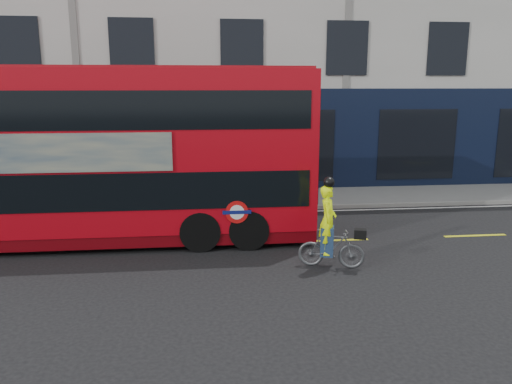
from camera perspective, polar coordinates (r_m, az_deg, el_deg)
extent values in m
plane|color=black|center=(12.70, -26.59, -8.21)|extent=(120.00, 120.00, 0.00)
cube|color=gray|center=(18.65, -19.84, -1.21)|extent=(60.00, 3.00, 0.12)
cube|color=gray|center=(17.24, -20.98, -2.34)|extent=(60.00, 0.12, 0.13)
cube|color=beige|center=(24.78, -17.51, 19.41)|extent=(50.00, 10.00, 15.00)
cube|color=black|center=(19.75, -19.26, 5.26)|extent=(50.00, 0.08, 4.00)
cube|color=silver|center=(16.97, -21.21, -2.79)|extent=(58.00, 0.10, 0.01)
cube|color=#AC0611|center=(13.73, -17.86, 4.70)|extent=(11.32, 2.60, 4.06)
cube|color=#560308|center=(14.16, -17.28, -4.10)|extent=(11.32, 2.55, 0.31)
cube|color=black|center=(13.87, -17.62, 1.01)|extent=(10.87, 2.64, 0.93)
cube|color=black|center=(13.65, -18.15, 9.09)|extent=(10.87, 2.64, 0.93)
cube|color=maroon|center=(13.64, -18.43, 13.27)|extent=(11.10, 2.50, 0.08)
cube|color=black|center=(13.88, 6.00, 1.53)|extent=(0.05, 2.32, 0.93)
cube|color=black|center=(13.66, 6.18, 9.61)|extent=(0.05, 2.32, 0.93)
cube|color=tan|center=(12.72, -23.61, 4.06)|extent=(6.17, 0.06, 0.93)
cylinder|color=red|center=(12.45, -2.20, -2.32)|extent=(0.58, 0.02, 0.58)
cylinder|color=white|center=(12.44, -2.19, -2.33)|extent=(0.37, 0.02, 0.37)
cube|color=#0C1459|center=(12.44, -2.19, -2.33)|extent=(0.72, 0.02, 0.09)
cylinder|color=black|center=(13.87, -1.28, -3.00)|extent=(1.04, 2.62, 1.03)
cylinder|color=black|center=(13.83, -6.39, -3.12)|extent=(1.04, 2.62, 1.03)
imported|color=#4F5255|center=(11.66, 8.58, -6.39)|extent=(1.58, 0.85, 0.91)
imported|color=#D7F706|center=(11.47, 8.21, -3.17)|extent=(0.53, 0.66, 1.59)
cube|color=black|center=(11.55, 11.83, -4.71)|extent=(0.32, 0.28, 0.21)
cube|color=navy|center=(11.61, 8.13, -5.56)|extent=(0.38, 0.44, 0.68)
sphere|color=black|center=(11.27, 8.34, 1.10)|extent=(0.25, 0.25, 0.25)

